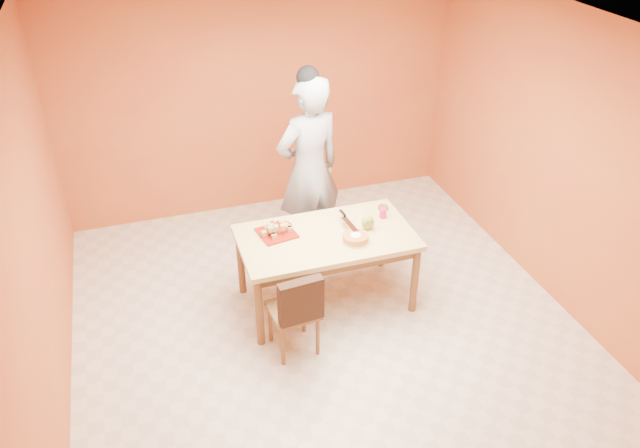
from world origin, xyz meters
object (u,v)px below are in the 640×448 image
object	(u,v)px
checker_tin	(383,207)
magenta_glass	(383,213)
pastry_platter	(277,233)
sponge_cake	(356,238)
dining_chair	(294,309)
person	(309,171)
red_dinner_plate	(281,228)
egg_ornament	(368,222)
dining_table	(326,244)

from	to	relation	value
checker_tin	magenta_glass	bearing A→B (deg)	-113.49
pastry_platter	sponge_cake	world-z (taller)	sponge_cake
magenta_glass	checker_tin	xyz separation A→B (m)	(0.07, 0.15, -0.03)
dining_chair	person	size ratio (longest dim) A/B	0.43
red_dinner_plate	sponge_cake	world-z (taller)	sponge_cake
dining_chair	red_dinner_plate	xyz separation A→B (m)	(0.11, 0.80, 0.32)
egg_ornament	checker_tin	distance (m)	0.42
dining_chair	red_dinner_plate	distance (m)	0.87
pastry_platter	sponge_cake	size ratio (longest dim) A/B	1.35
pastry_platter	magenta_glass	bearing A→B (deg)	-1.82
sponge_cake	person	bearing A→B (deg)	96.81
dining_table	person	bearing A→B (deg)	83.38
dining_table	sponge_cake	size ratio (longest dim) A/B	6.84
dining_table	checker_tin	world-z (taller)	checker_tin
dining_table	egg_ornament	distance (m)	0.43
red_dinner_plate	checker_tin	bearing A→B (deg)	1.84
dining_chair	person	world-z (taller)	person
dining_chair	magenta_glass	size ratio (longest dim) A/B	9.00
person	magenta_glass	xyz separation A→B (m)	(0.52, -0.71, -0.19)
dining_table	egg_ornament	bearing A→B (deg)	-2.65
dining_table	sponge_cake	xyz separation A→B (m)	(0.22, -0.17, 0.13)
checker_tin	dining_chair	bearing A→B (deg)	-144.17
dining_chair	red_dinner_plate	size ratio (longest dim) A/B	3.76
dining_chair	sponge_cake	size ratio (longest dim) A/B	3.70
dining_table	pastry_platter	world-z (taller)	pastry_platter
pastry_platter	red_dinner_plate	size ratio (longest dim) A/B	1.37
pastry_platter	magenta_glass	distance (m)	1.04
pastry_platter	red_dinner_plate	xyz separation A→B (m)	(0.06, 0.08, -0.00)
person	pastry_platter	xyz separation A→B (m)	(-0.52, -0.68, -0.23)
dining_table	red_dinner_plate	size ratio (longest dim) A/B	6.95
magenta_glass	checker_tin	size ratio (longest dim) A/B	0.97
sponge_cake	magenta_glass	xyz separation A→B (m)	(0.39, 0.31, 0.01)
sponge_cake	dining_table	bearing A→B (deg)	141.79
pastry_platter	checker_tin	xyz separation A→B (m)	(1.10, 0.12, 0.01)
red_dinner_plate	egg_ornament	world-z (taller)	egg_ornament
dining_chair	person	bearing A→B (deg)	62.41
sponge_cake	checker_tin	xyz separation A→B (m)	(0.46, 0.46, -0.02)
person	pastry_platter	bearing A→B (deg)	37.48
dining_chair	sponge_cake	bearing A→B (deg)	23.29
red_dinner_plate	egg_ornament	size ratio (longest dim) A/B	1.52
sponge_cake	magenta_glass	bearing A→B (deg)	37.72
egg_ornament	magenta_glass	size ratio (longest dim) A/B	1.57
magenta_glass	dining_chair	bearing A→B (deg)	-147.89
red_dinner_plate	magenta_glass	world-z (taller)	magenta_glass
red_dinner_plate	magenta_glass	bearing A→B (deg)	-6.79
magenta_glass	checker_tin	bearing A→B (deg)	66.51
red_dinner_plate	magenta_glass	size ratio (longest dim) A/B	2.39
egg_ornament	checker_tin	world-z (taller)	egg_ornament
person	sponge_cake	bearing A→B (deg)	81.81
dining_chair	egg_ornament	bearing A→B (deg)	26.07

